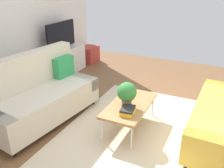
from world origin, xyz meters
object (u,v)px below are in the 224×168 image
at_px(tv_console, 63,62).
at_px(tv, 61,36).
at_px(bottle_0, 52,50).
at_px(bottle_1, 55,48).
at_px(table_book_0, 128,112).
at_px(storage_trunk, 89,55).
at_px(potted_plant, 127,93).
at_px(vase_0, 43,52).
at_px(coffee_table, 130,106).
at_px(couch_beige, 40,95).

relative_size(tv_console, tv, 1.40).
height_order(tv_console, bottle_0, bottle_0).
bearing_deg(bottle_1, table_book_0, -121.72).
relative_size(tv, storage_trunk, 1.92).
distance_m(storage_trunk, bottle_0, 1.57).
height_order(tv, potted_plant, tv).
distance_m(tv, storage_trunk, 1.32).
bearing_deg(vase_0, coffee_table, -110.63).
xyz_separation_m(tv, table_book_0, (-1.76, -2.40, -0.52)).
bearing_deg(potted_plant, vase_0, 66.92).
xyz_separation_m(table_book_0, vase_0, (1.18, 2.47, 0.27)).
bearing_deg(vase_0, tv_console, -4.93).
relative_size(couch_beige, storage_trunk, 3.83).
height_order(couch_beige, coffee_table, couch_beige).
distance_m(tv_console, table_book_0, 2.99).
height_order(vase_0, bottle_1, bottle_1).
bearing_deg(tv_console, couch_beige, -153.51).
xyz_separation_m(tv_console, bottle_1, (-0.28, -0.04, 0.42)).
bearing_deg(tv, vase_0, 173.12).
bearing_deg(table_book_0, bottle_0, 60.06).
xyz_separation_m(couch_beige, bottle_1, (1.58, 0.89, 0.30)).
bearing_deg(tv, storage_trunk, -4.16).
height_order(table_book_0, bottle_1, bottle_1).
bearing_deg(bottle_1, tv, 4.03).
bearing_deg(coffee_table, bottle_1, 62.53).
bearing_deg(bottle_0, storage_trunk, -2.31).
bearing_deg(potted_plant, tv_console, 55.65).
height_order(storage_trunk, bottle_1, bottle_1).
relative_size(vase_0, bottle_0, 0.86).
bearing_deg(coffee_table, couch_beige, 104.91).
relative_size(coffee_table, storage_trunk, 2.12).
bearing_deg(storage_trunk, tv, 175.84).
height_order(storage_trunk, potted_plant, potted_plant).
height_order(tv_console, potted_plant, potted_plant).
distance_m(storage_trunk, bottle_1, 1.48).
distance_m(coffee_table, table_book_0, 0.29).
bearing_deg(table_book_0, potted_plant, 27.55).
bearing_deg(potted_plant, tv, 55.42).
height_order(couch_beige, bottle_0, couch_beige).
bearing_deg(tv_console, coffee_table, -122.29).
bearing_deg(storage_trunk, couch_beige, -164.39).
bearing_deg(couch_beige, tv, -146.55).
distance_m(storage_trunk, potted_plant, 3.53).
bearing_deg(coffee_table, potted_plant, 176.62).
relative_size(coffee_table, table_book_0, 4.58).
distance_m(potted_plant, table_book_0, 0.28).
relative_size(couch_beige, coffee_table, 1.81).
height_order(coffee_table, bottle_0, bottle_0).
height_order(coffee_table, storage_trunk, storage_trunk).
height_order(tv_console, bottle_1, bottle_1).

